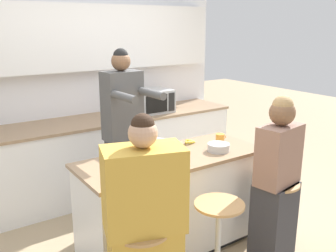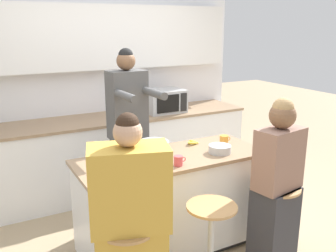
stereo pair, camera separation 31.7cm
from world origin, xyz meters
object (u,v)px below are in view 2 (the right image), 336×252
(person_seated_near, at_px, (276,191))
(banana_bunch, at_px, (192,142))
(bar_stool_rightmost, at_px, (274,221))
(coffee_cup_near, at_px, (179,161))
(cooking_pot, at_px, (154,149))
(microwave, at_px, (164,101))
(kitchen_island, at_px, (172,203))
(person_wrapped_blanket, at_px, (131,228))
(fruit_bowl, at_px, (220,149))
(bar_stool_center, at_px, (211,244))
(coffee_cup_far, at_px, (224,140))
(person_cooking, at_px, (129,140))

(person_seated_near, relative_size, banana_bunch, 10.70)
(bar_stool_rightmost, xyz_separation_m, coffee_cup_near, (-0.72, 0.37, 0.54))
(cooking_pot, bearing_deg, microwave, 59.14)
(kitchen_island, xyz_separation_m, person_seated_near, (0.63, -0.60, 0.22))
(cooking_pot, xyz_separation_m, microwave, (0.81, 1.36, 0.10))
(person_seated_near, relative_size, microwave, 2.98)
(person_wrapped_blanket, relative_size, microwave, 3.03)
(fruit_bowl, bearing_deg, kitchen_island, 163.08)
(bar_stool_center, bearing_deg, cooking_pot, 102.09)
(kitchen_island, height_order, banana_bunch, banana_bunch)
(coffee_cup_near, bearing_deg, kitchen_island, 75.08)
(cooking_pot, height_order, coffee_cup_far, cooking_pot)
(bar_stool_center, xyz_separation_m, fruit_bowl, (0.41, 0.48, 0.54))
(kitchen_island, height_order, bar_stool_rightmost, kitchen_island)
(person_seated_near, bearing_deg, coffee_cup_near, 141.49)
(fruit_bowl, xyz_separation_m, banana_bunch, (-0.09, 0.31, -0.01))
(person_seated_near, distance_m, banana_bunch, 0.88)
(person_wrapped_blanket, height_order, fruit_bowl, person_wrapped_blanket)
(kitchen_island, distance_m, coffee_cup_far, 0.76)
(person_cooking, relative_size, person_seated_near, 1.23)
(person_cooking, xyz_separation_m, coffee_cup_near, (0.08, -0.83, 0.04))
(cooking_pot, relative_size, fruit_bowl, 1.76)
(kitchen_island, bearing_deg, person_wrapped_blanket, -136.57)
(kitchen_island, distance_m, person_seated_near, 0.90)
(person_cooking, bearing_deg, coffee_cup_far, -40.03)
(person_cooking, relative_size, microwave, 3.66)
(bar_stool_rightmost, xyz_separation_m, banana_bunch, (-0.34, 0.78, 0.52))
(fruit_bowl, bearing_deg, coffee_cup_near, -168.70)
(person_wrapped_blanket, relative_size, banana_bunch, 10.88)
(fruit_bowl, distance_m, microwave, 1.57)
(coffee_cup_far, height_order, microwave, microwave)
(banana_bunch, distance_m, microwave, 1.28)
(coffee_cup_near, bearing_deg, person_seated_near, -29.01)
(bar_stool_center, relative_size, person_wrapped_blanket, 0.48)
(person_cooking, xyz_separation_m, banana_bunch, (0.46, -0.42, 0.02))
(bar_stool_center, xyz_separation_m, bar_stool_rightmost, (0.66, 0.02, 0.00))
(person_cooking, relative_size, coffee_cup_far, 15.61)
(person_wrapped_blanket, xyz_separation_m, banana_bunch, (0.96, 0.79, 0.22))
(cooking_pot, distance_m, coffee_cup_far, 0.73)
(microwave, bearing_deg, bar_stool_rightmost, -90.35)
(bar_stool_center, distance_m, banana_bunch, 1.01)
(kitchen_island, distance_m, bar_stool_center, 0.61)
(bar_stool_rightmost, height_order, microwave, microwave)
(coffee_cup_far, bearing_deg, person_wrapped_blanket, -151.87)
(fruit_bowl, distance_m, coffee_cup_near, 0.48)
(banana_bunch, relative_size, microwave, 0.28)
(bar_stool_rightmost, xyz_separation_m, person_cooking, (-0.80, 1.20, 0.50))
(person_wrapped_blanket, bearing_deg, bar_stool_center, 16.89)
(person_cooking, distance_m, fruit_bowl, 0.92)
(banana_bunch, bearing_deg, cooking_pot, -163.95)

